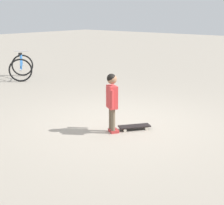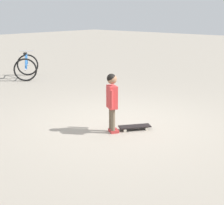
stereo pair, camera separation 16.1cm
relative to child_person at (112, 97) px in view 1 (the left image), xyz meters
The scene contains 4 objects.
ground_plane 0.86m from the child_person, 62.32° to the right, with size 50.00×50.00×0.00m, color #9E9384.
child_person is the anchor object (origin of this frame).
skateboard 0.74m from the child_person, 120.88° to the right, with size 0.49×0.58×0.07m.
bicycle_near 5.83m from the child_person, 20.54° to the right, with size 1.28×1.23×0.85m.
Camera 1 is at (-3.95, 4.95, 2.09)m, focal length 55.00 mm.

